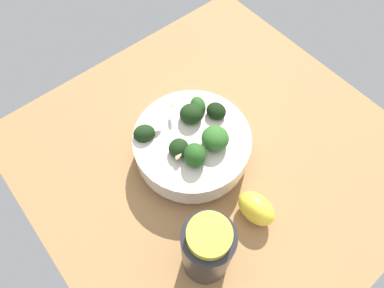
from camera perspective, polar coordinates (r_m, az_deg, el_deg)
name	(u,v)px	position (r cm, az deg, el deg)	size (l,w,h in cm)	color
ground_plane	(214,158)	(64.60, 3.71, -2.38)	(64.03, 64.03, 4.35)	#996D42
bowl_of_broccoli	(192,143)	(58.57, 0.07, 0.16)	(19.92, 19.92, 10.48)	silver
lemon_wedge	(256,209)	(56.51, 10.63, -10.53)	(6.48, 4.33, 5.20)	yellow
bottle_short	(207,250)	(48.62, 2.49, -17.18)	(6.96, 6.96, 16.12)	black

